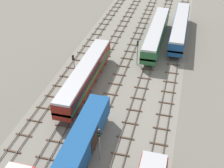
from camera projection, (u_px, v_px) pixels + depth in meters
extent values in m
plane|color=slate|center=(124.00, 65.00, 55.56)|extent=(480.00, 480.00, 0.00)
cube|color=gray|center=(124.00, 65.00, 55.56)|extent=(21.78, 176.00, 0.01)
cube|color=#47382D|center=(77.00, 55.00, 58.27)|extent=(0.07, 126.00, 0.15)
cube|color=#47382D|center=(84.00, 56.00, 57.96)|extent=(0.07, 126.00, 0.15)
cube|color=brown|center=(12.00, 151.00, 37.82)|extent=(2.40, 0.22, 0.14)
cube|color=brown|center=(24.00, 135.00, 40.22)|extent=(2.40, 0.22, 0.14)
cube|color=brown|center=(34.00, 121.00, 42.62)|extent=(2.40, 0.22, 0.14)
cube|color=brown|center=(43.00, 108.00, 45.01)|extent=(2.40, 0.22, 0.14)
cube|color=brown|center=(52.00, 97.00, 47.41)|extent=(2.40, 0.22, 0.14)
cube|color=brown|center=(59.00, 86.00, 49.81)|extent=(2.40, 0.22, 0.14)
cube|color=brown|center=(66.00, 77.00, 52.20)|extent=(2.40, 0.22, 0.14)
cube|color=brown|center=(72.00, 68.00, 54.60)|extent=(2.40, 0.22, 0.14)
cube|color=brown|center=(78.00, 60.00, 57.00)|extent=(2.40, 0.22, 0.14)
cube|color=brown|center=(83.00, 53.00, 59.39)|extent=(2.40, 0.22, 0.14)
cube|color=brown|center=(88.00, 46.00, 61.79)|extent=(2.40, 0.22, 0.14)
cube|color=brown|center=(92.00, 40.00, 64.19)|extent=(2.40, 0.22, 0.14)
cube|color=brown|center=(97.00, 34.00, 66.59)|extent=(2.40, 0.22, 0.14)
cube|color=brown|center=(100.00, 29.00, 68.98)|extent=(2.40, 0.22, 0.14)
cube|color=brown|center=(104.00, 24.00, 71.38)|extent=(2.40, 0.22, 0.14)
cube|color=brown|center=(107.00, 19.00, 73.78)|extent=(2.40, 0.22, 0.14)
cube|color=brown|center=(111.00, 15.00, 76.17)|extent=(2.40, 0.22, 0.14)
cube|color=brown|center=(113.00, 11.00, 78.57)|extent=(2.40, 0.22, 0.14)
cube|color=brown|center=(116.00, 7.00, 80.97)|extent=(2.40, 0.22, 0.14)
cube|color=brown|center=(119.00, 3.00, 83.36)|extent=(2.40, 0.22, 0.14)
cube|color=brown|center=(121.00, 0.00, 85.76)|extent=(2.40, 0.22, 0.14)
cube|color=#47382D|center=(99.00, 58.00, 57.33)|extent=(0.07, 126.00, 0.15)
cube|color=#47382D|center=(106.00, 59.00, 57.03)|extent=(0.07, 126.00, 0.15)
cube|color=brown|center=(45.00, 158.00, 36.88)|extent=(2.40, 0.22, 0.14)
cube|color=brown|center=(54.00, 141.00, 39.28)|extent=(2.40, 0.22, 0.14)
cube|color=brown|center=(63.00, 126.00, 41.68)|extent=(2.40, 0.22, 0.14)
cube|color=brown|center=(71.00, 113.00, 44.07)|extent=(2.40, 0.22, 0.14)
cube|color=brown|center=(78.00, 101.00, 46.47)|extent=(2.40, 0.22, 0.14)
cube|color=brown|center=(84.00, 90.00, 48.87)|extent=(2.40, 0.22, 0.14)
cube|color=brown|center=(90.00, 80.00, 51.27)|extent=(2.40, 0.22, 0.14)
cube|color=brown|center=(95.00, 71.00, 53.66)|extent=(2.40, 0.22, 0.14)
cube|color=brown|center=(100.00, 63.00, 56.06)|extent=(2.40, 0.22, 0.14)
cube|color=brown|center=(105.00, 56.00, 58.46)|extent=(2.40, 0.22, 0.14)
cube|color=brown|center=(109.00, 49.00, 60.85)|extent=(2.40, 0.22, 0.14)
cube|color=brown|center=(112.00, 42.00, 63.25)|extent=(2.40, 0.22, 0.14)
cube|color=brown|center=(116.00, 37.00, 65.65)|extent=(2.40, 0.22, 0.14)
cube|color=brown|center=(119.00, 31.00, 68.04)|extent=(2.40, 0.22, 0.14)
cube|color=brown|center=(122.00, 26.00, 70.44)|extent=(2.40, 0.22, 0.14)
cube|color=brown|center=(125.00, 21.00, 72.84)|extent=(2.40, 0.22, 0.14)
cube|color=brown|center=(128.00, 17.00, 75.24)|extent=(2.40, 0.22, 0.14)
cube|color=brown|center=(130.00, 13.00, 77.63)|extent=(2.40, 0.22, 0.14)
cube|color=brown|center=(132.00, 9.00, 80.03)|extent=(2.40, 0.22, 0.14)
cube|color=brown|center=(135.00, 5.00, 82.43)|extent=(2.40, 0.22, 0.14)
cube|color=brown|center=(137.00, 1.00, 84.82)|extent=(2.40, 0.22, 0.14)
cube|color=#47382D|center=(121.00, 61.00, 56.39)|extent=(0.07, 126.00, 0.15)
cube|color=#47382D|center=(129.00, 62.00, 56.09)|extent=(0.07, 126.00, 0.15)
cube|color=brown|center=(78.00, 165.00, 35.95)|extent=(2.40, 0.22, 0.14)
cube|color=brown|center=(86.00, 148.00, 38.34)|extent=(2.40, 0.22, 0.14)
cube|color=brown|center=(94.00, 132.00, 40.74)|extent=(2.40, 0.22, 0.14)
cube|color=brown|center=(100.00, 118.00, 43.14)|extent=(2.40, 0.22, 0.14)
cube|color=brown|center=(106.00, 105.00, 45.53)|extent=(2.40, 0.22, 0.14)
cube|color=brown|center=(111.00, 94.00, 47.93)|extent=(2.40, 0.22, 0.14)
cube|color=brown|center=(115.00, 84.00, 50.33)|extent=(2.40, 0.22, 0.14)
cube|color=brown|center=(119.00, 75.00, 52.72)|extent=(2.40, 0.22, 0.14)
cube|color=brown|center=(123.00, 66.00, 55.12)|extent=(2.40, 0.22, 0.14)
cube|color=brown|center=(127.00, 59.00, 57.52)|extent=(2.40, 0.22, 0.14)
cube|color=brown|center=(130.00, 51.00, 59.92)|extent=(2.40, 0.22, 0.14)
cube|color=brown|center=(133.00, 45.00, 62.31)|extent=(2.40, 0.22, 0.14)
cube|color=brown|center=(136.00, 39.00, 64.71)|extent=(2.40, 0.22, 0.14)
cube|color=brown|center=(138.00, 33.00, 67.11)|extent=(2.40, 0.22, 0.14)
cube|color=brown|center=(141.00, 28.00, 69.50)|extent=(2.40, 0.22, 0.14)
cube|color=brown|center=(143.00, 23.00, 71.90)|extent=(2.40, 0.22, 0.14)
cube|color=brown|center=(145.00, 18.00, 74.30)|extent=(2.40, 0.22, 0.14)
cube|color=brown|center=(147.00, 14.00, 76.69)|extent=(2.40, 0.22, 0.14)
cube|color=brown|center=(149.00, 10.00, 79.09)|extent=(2.40, 0.22, 0.14)
cube|color=brown|center=(150.00, 6.00, 81.49)|extent=(2.40, 0.22, 0.14)
cube|color=brown|center=(152.00, 3.00, 83.89)|extent=(2.40, 0.22, 0.14)
cube|color=#47382D|center=(145.00, 64.00, 55.45)|extent=(0.07, 126.00, 0.15)
cube|color=#47382D|center=(152.00, 65.00, 55.15)|extent=(0.07, 126.00, 0.15)
cube|color=brown|center=(120.00, 154.00, 37.40)|extent=(2.40, 0.22, 0.14)
cube|color=brown|center=(125.00, 138.00, 39.80)|extent=(2.40, 0.22, 0.14)
cube|color=brown|center=(130.00, 123.00, 42.20)|extent=(2.40, 0.22, 0.14)
cube|color=brown|center=(134.00, 110.00, 44.60)|extent=(2.40, 0.22, 0.14)
cube|color=brown|center=(138.00, 98.00, 46.99)|extent=(2.40, 0.22, 0.14)
cube|color=brown|center=(141.00, 88.00, 49.39)|extent=(2.40, 0.22, 0.14)
cube|color=brown|center=(144.00, 78.00, 51.79)|extent=(2.40, 0.22, 0.14)
cube|color=brown|center=(147.00, 70.00, 54.18)|extent=(2.40, 0.22, 0.14)
cube|color=brown|center=(150.00, 62.00, 56.58)|extent=(2.40, 0.22, 0.14)
cube|color=brown|center=(152.00, 54.00, 58.98)|extent=(2.40, 0.22, 0.14)
cube|color=brown|center=(154.00, 47.00, 61.37)|extent=(2.40, 0.22, 0.14)
cube|color=brown|center=(156.00, 41.00, 63.77)|extent=(2.40, 0.22, 0.14)
cube|color=brown|center=(158.00, 35.00, 66.17)|extent=(2.40, 0.22, 0.14)
cube|color=brown|center=(160.00, 30.00, 68.57)|extent=(2.40, 0.22, 0.14)
cube|color=brown|center=(161.00, 25.00, 70.96)|extent=(2.40, 0.22, 0.14)
cube|color=brown|center=(163.00, 20.00, 73.36)|extent=(2.40, 0.22, 0.14)
cube|color=brown|center=(164.00, 16.00, 75.76)|extent=(2.40, 0.22, 0.14)
cube|color=brown|center=(166.00, 12.00, 78.15)|extent=(2.40, 0.22, 0.14)
cube|color=brown|center=(167.00, 8.00, 80.55)|extent=(2.40, 0.22, 0.14)
cube|color=brown|center=(168.00, 4.00, 82.95)|extent=(2.40, 0.22, 0.14)
cube|color=brown|center=(169.00, 1.00, 85.34)|extent=(2.40, 0.22, 0.14)
cube|color=#47382D|center=(169.00, 67.00, 54.51)|extent=(0.07, 126.00, 0.15)
cube|color=#47382D|center=(177.00, 69.00, 54.21)|extent=(0.07, 126.00, 0.15)
cube|color=brown|center=(155.00, 161.00, 36.47)|extent=(2.40, 0.22, 0.14)
cube|color=brown|center=(159.00, 144.00, 38.86)|extent=(2.40, 0.22, 0.14)
cube|color=brown|center=(162.00, 129.00, 41.26)|extent=(2.40, 0.22, 0.14)
cube|color=brown|center=(164.00, 115.00, 43.66)|extent=(2.40, 0.22, 0.14)
cube|color=brown|center=(166.00, 103.00, 46.05)|extent=(2.40, 0.22, 0.14)
cube|color=brown|center=(168.00, 92.00, 48.45)|extent=(2.40, 0.22, 0.14)
cube|color=brown|center=(170.00, 82.00, 50.85)|extent=(2.40, 0.22, 0.14)
cube|color=brown|center=(172.00, 73.00, 53.24)|extent=(2.40, 0.22, 0.14)
cube|color=brown|center=(173.00, 65.00, 55.64)|extent=(2.40, 0.22, 0.14)
cube|color=brown|center=(175.00, 57.00, 58.04)|extent=(2.40, 0.22, 0.14)
cube|color=brown|center=(176.00, 50.00, 60.44)|extent=(2.40, 0.22, 0.14)
cube|color=brown|center=(177.00, 44.00, 62.83)|extent=(2.40, 0.22, 0.14)
cube|color=brown|center=(178.00, 38.00, 65.23)|extent=(2.40, 0.22, 0.14)
cube|color=brown|center=(179.00, 32.00, 67.63)|extent=(2.40, 0.22, 0.14)
cube|color=brown|center=(180.00, 27.00, 70.02)|extent=(2.40, 0.22, 0.14)
cube|color=brown|center=(181.00, 22.00, 72.42)|extent=(2.40, 0.22, 0.14)
cube|color=brown|center=(182.00, 17.00, 74.82)|extent=(2.40, 0.22, 0.14)
cube|color=brown|center=(183.00, 13.00, 77.21)|extent=(2.40, 0.22, 0.14)
cube|color=brown|center=(184.00, 9.00, 79.61)|extent=(2.40, 0.22, 0.14)
cube|color=brown|center=(184.00, 5.00, 82.01)|extent=(2.40, 0.22, 0.14)
cube|color=brown|center=(185.00, 2.00, 84.41)|extent=(2.40, 0.22, 0.14)
cube|color=#194C8C|center=(84.00, 137.00, 36.47)|extent=(2.80, 14.00, 2.80)
cube|color=black|center=(95.00, 140.00, 36.24)|extent=(0.08, 2.80, 2.24)
cylinder|color=black|center=(89.00, 127.00, 40.72)|extent=(0.13, 0.80, 0.80)
cylinder|color=black|center=(99.00, 128.00, 40.41)|extent=(0.13, 0.80, 0.80)
cylinder|color=black|center=(93.00, 118.00, 42.15)|extent=(0.13, 0.80, 0.80)
cylinder|color=black|center=(103.00, 120.00, 41.85)|extent=(0.13, 0.80, 0.80)
cube|color=black|center=(96.00, 123.00, 41.28)|extent=(1.68, 2.20, 0.24)
cube|color=maroon|center=(85.00, 75.00, 48.17)|extent=(2.90, 20.00, 2.60)
cube|color=#198C3F|center=(85.00, 77.00, 48.32)|extent=(2.96, 20.00, 0.44)
cube|color=black|center=(83.00, 75.00, 47.01)|extent=(2.96, 16.80, 0.70)
cube|color=#B7B7BC|center=(85.00, 68.00, 47.34)|extent=(2.67, 20.00, 0.36)
cube|color=#198C3F|center=(103.00, 48.00, 56.43)|extent=(2.67, 0.50, 2.34)
cylinder|color=black|center=(93.00, 65.00, 54.16)|extent=(0.13, 0.84, 0.84)
cylinder|color=black|center=(101.00, 66.00, 53.86)|extent=(0.13, 0.84, 0.84)
cylinder|color=black|center=(96.00, 61.00, 55.60)|extent=(0.13, 0.84, 0.84)
cylinder|color=black|center=(103.00, 62.00, 55.30)|extent=(0.13, 0.84, 0.84)
cube|color=black|center=(98.00, 63.00, 54.73)|extent=(1.68, 2.20, 0.24)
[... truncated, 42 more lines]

